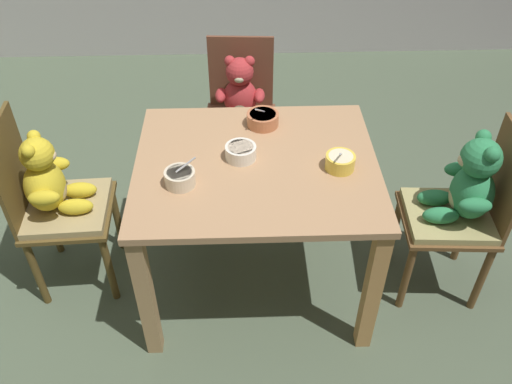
# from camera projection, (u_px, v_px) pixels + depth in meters

# --- Properties ---
(ground_plane) EXTENTS (5.20, 5.20, 0.04)m
(ground_plane) POSITION_uv_depth(u_px,v_px,m) (256.00, 280.00, 2.81)
(ground_plane) COLOR #4D5B46
(dining_table) EXTENTS (1.04, 0.89, 0.75)m
(dining_table) POSITION_uv_depth(u_px,v_px,m) (256.00, 185.00, 2.39)
(dining_table) COLOR tan
(dining_table) RESTS_ON ground_plane
(teddy_chair_far_center) EXTENTS (0.43, 0.39, 0.87)m
(teddy_chair_far_center) POSITION_uv_depth(u_px,v_px,m) (240.00, 100.00, 3.08)
(teddy_chair_far_center) COLOR brown
(teddy_chair_far_center) RESTS_ON ground_plane
(teddy_chair_near_left) EXTENTS (0.42, 0.43, 0.93)m
(teddy_chair_near_left) POSITION_uv_depth(u_px,v_px,m) (52.00, 192.00, 2.45)
(teddy_chair_near_left) COLOR brown
(teddy_chair_near_left) RESTS_ON ground_plane
(teddy_chair_near_right) EXTENTS (0.43, 0.40, 0.91)m
(teddy_chair_near_right) POSITION_uv_depth(u_px,v_px,m) (465.00, 197.00, 2.40)
(teddy_chair_near_right) COLOR brown
(teddy_chair_near_right) RESTS_ON ground_plane
(porridge_bowl_yellow_near_right) EXTENTS (0.12, 0.13, 0.13)m
(porridge_bowl_yellow_near_right) POSITION_uv_depth(u_px,v_px,m) (340.00, 162.00, 2.25)
(porridge_bowl_yellow_near_right) COLOR yellow
(porridge_bowl_yellow_near_right) RESTS_ON dining_table
(porridge_bowl_terracotta_far_center) EXTENTS (0.15, 0.15, 0.13)m
(porridge_bowl_terracotta_far_center) POSITION_uv_depth(u_px,v_px,m) (263.00, 119.00, 2.50)
(porridge_bowl_terracotta_far_center) COLOR #BE6E47
(porridge_bowl_terracotta_far_center) RESTS_ON dining_table
(porridge_bowl_white_center) EXTENTS (0.13, 0.13, 0.06)m
(porridge_bowl_white_center) POSITION_uv_depth(u_px,v_px,m) (241.00, 152.00, 2.31)
(porridge_bowl_white_center) COLOR silver
(porridge_bowl_white_center) RESTS_ON dining_table
(porridge_bowl_cream_near_left) EXTENTS (0.13, 0.13, 0.13)m
(porridge_bowl_cream_near_left) POSITION_uv_depth(u_px,v_px,m) (180.00, 178.00, 2.17)
(porridge_bowl_cream_near_left) COLOR beige
(porridge_bowl_cream_near_left) RESTS_ON dining_table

